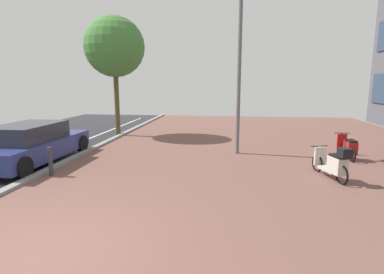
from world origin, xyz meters
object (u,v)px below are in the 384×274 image
at_px(scooter_near, 348,148).
at_px(scooter_mid, 334,164).
at_px(parked_car_near, 31,144).
at_px(street_tree, 115,47).
at_px(lamp_post, 239,65).
at_px(bollard_far, 50,161).

distance_m(scooter_near, scooter_mid, 2.81).
distance_m(parked_car_near, street_tree, 6.62).
relative_size(lamp_post, street_tree, 1.01).
bearing_deg(scooter_near, lamp_post, 175.13).
bearing_deg(bollard_far, lamp_post, 32.90).
distance_m(scooter_mid, bollard_far, 7.85).
xyz_separation_m(scooter_mid, street_tree, (-8.36, 6.11, 3.83)).
bearing_deg(lamp_post, bollard_far, -147.10).
xyz_separation_m(scooter_near, scooter_mid, (-1.27, -2.50, 0.06)).
relative_size(parked_car_near, street_tree, 0.77).
bearing_deg(street_tree, scooter_near, -20.53).
bearing_deg(parked_car_near, scooter_near, 9.89).
height_order(lamp_post, street_tree, lamp_post).
height_order(parked_car_near, lamp_post, lamp_post).
relative_size(scooter_near, parked_car_near, 0.39).
relative_size(scooter_near, street_tree, 0.30).
relative_size(lamp_post, bollard_far, 7.06).
distance_m(lamp_post, bollard_far, 6.91).
distance_m(scooter_near, parked_car_near, 10.69).
height_order(scooter_mid, lamp_post, lamp_post).
bearing_deg(street_tree, parked_car_near, -99.38).
distance_m(lamp_post, street_tree, 6.79).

